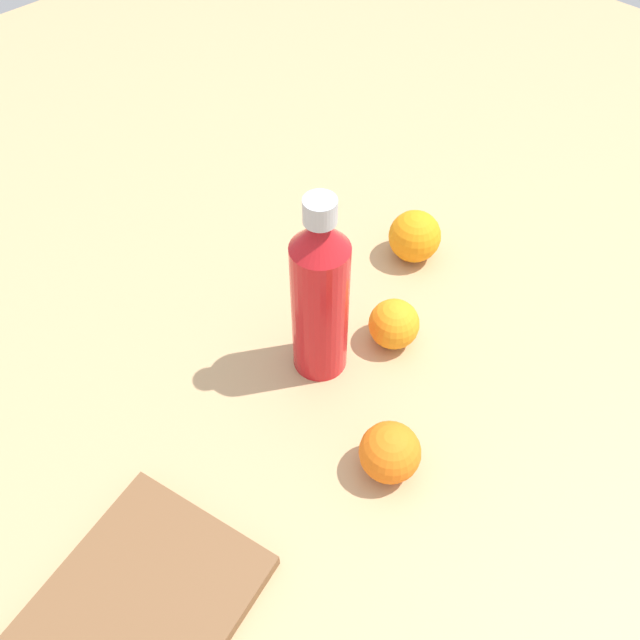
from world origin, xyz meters
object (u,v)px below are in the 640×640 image
water_bottle (320,296)px  cutting_board (119,635)px  orange_2 (390,452)px  orange_1 (394,324)px  orange_0 (415,236)px

water_bottle → cutting_board: size_ratio=0.95×
orange_2 → cutting_board: (0.32, -0.06, -0.03)m
cutting_board → orange_1: bearing=173.2°
cutting_board → water_bottle: bearing=-178.7°
cutting_board → orange_0: bearing=179.3°
water_bottle → orange_1: (-0.09, 0.04, -0.09)m
orange_0 → cutting_board: orange_0 is taller
water_bottle → cutting_board: 0.40m
water_bottle → orange_2: bearing=-87.6°
orange_0 → orange_1: size_ratio=1.14×
water_bottle → orange_2: (0.05, 0.16, -0.09)m
water_bottle → orange_0: (-0.23, -0.04, -0.08)m
orange_0 → orange_1: 0.17m
orange_0 → cutting_board: size_ratio=0.27×
orange_1 → orange_2: 0.19m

